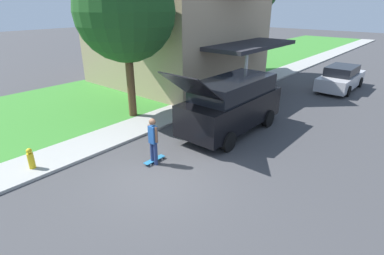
{
  "coord_description": "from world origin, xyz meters",
  "views": [
    {
      "loc": [
        6.0,
        -5.49,
        5.02
      ],
      "look_at": [
        -0.39,
        2.05,
        0.9
      ],
      "focal_mm": 28.0,
      "sensor_mm": 36.0,
      "label": 1
    }
  ],
  "objects_px": {
    "skateboard": "(154,160)",
    "fire_hydrant": "(31,159)",
    "suv_parked": "(232,104)",
    "car_down_street": "(341,78)",
    "lawn_tree_near": "(125,12)",
    "skateboarder": "(153,140)"
  },
  "relations": [
    {
      "from": "skateboard",
      "to": "fire_hydrant",
      "type": "relative_size",
      "value": 1.2
    },
    {
      "from": "suv_parked",
      "to": "fire_hydrant",
      "type": "bearing_deg",
      "value": -114.35
    },
    {
      "from": "suv_parked",
      "to": "fire_hydrant",
      "type": "height_order",
      "value": "suv_parked"
    },
    {
      "from": "fire_hydrant",
      "to": "suv_parked",
      "type": "bearing_deg",
      "value": 65.65
    },
    {
      "from": "car_down_street",
      "to": "fire_hydrant",
      "type": "xyz_separation_m",
      "value": [
        -4.58,
        -16.89,
        -0.27
      ]
    },
    {
      "from": "suv_parked",
      "to": "lawn_tree_near",
      "type": "bearing_deg",
      "value": -161.49
    },
    {
      "from": "skateboard",
      "to": "lawn_tree_near",
      "type": "bearing_deg",
      "value": 149.28
    },
    {
      "from": "lawn_tree_near",
      "to": "car_down_street",
      "type": "height_order",
      "value": "lawn_tree_near"
    },
    {
      "from": "skateboard",
      "to": "car_down_street",
      "type": "bearing_deg",
      "value": 81.83
    },
    {
      "from": "car_down_street",
      "to": "skateboard",
      "type": "bearing_deg",
      "value": -98.17
    },
    {
      "from": "car_down_street",
      "to": "fire_hydrant",
      "type": "relative_size",
      "value": 6.57
    },
    {
      "from": "skateboarder",
      "to": "fire_hydrant",
      "type": "distance_m",
      "value": 3.93
    },
    {
      "from": "lawn_tree_near",
      "to": "fire_hydrant",
      "type": "bearing_deg",
      "value": -74.9
    },
    {
      "from": "lawn_tree_near",
      "to": "skateboard",
      "type": "height_order",
      "value": "lawn_tree_near"
    },
    {
      "from": "skateboarder",
      "to": "skateboard",
      "type": "xyz_separation_m",
      "value": [
        -0.09,
        0.08,
        -0.82
      ]
    },
    {
      "from": "car_down_street",
      "to": "skateboarder",
      "type": "bearing_deg",
      "value": -97.76
    },
    {
      "from": "suv_parked",
      "to": "fire_hydrant",
      "type": "relative_size",
      "value": 8.22
    },
    {
      "from": "car_down_street",
      "to": "skateboarder",
      "type": "xyz_separation_m",
      "value": [
        -1.92,
        -14.05,
        0.19
      ]
    },
    {
      "from": "lawn_tree_near",
      "to": "suv_parked",
      "type": "height_order",
      "value": "lawn_tree_near"
    },
    {
      "from": "suv_parked",
      "to": "skateboarder",
      "type": "distance_m",
      "value": 4.02
    },
    {
      "from": "suv_parked",
      "to": "fire_hydrant",
      "type": "distance_m",
      "value": 7.54
    },
    {
      "from": "skateboarder",
      "to": "skateboard",
      "type": "height_order",
      "value": "skateboarder"
    }
  ]
}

